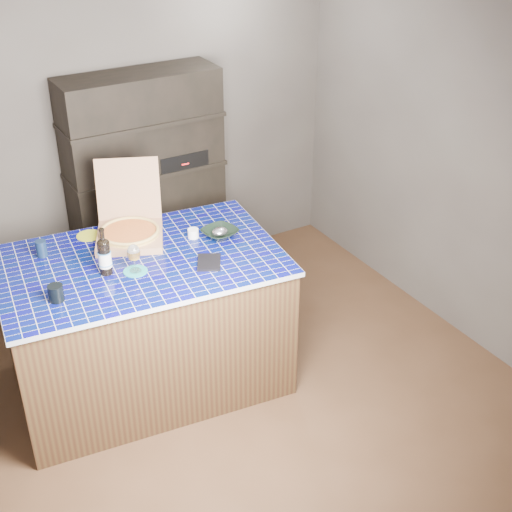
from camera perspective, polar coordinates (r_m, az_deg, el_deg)
room at (r=4.30m, az=-1.23°, el=2.58°), size 3.50×3.50×3.50m
shelving_unit at (r=5.71m, az=-8.71°, el=5.59°), size 1.20×0.41×1.80m
kitchen_island at (r=4.81m, az=-8.82°, el=-5.26°), size 1.88×1.31×0.97m
pizza_box at (r=4.77m, az=-10.08°, el=2.09°), size 0.60×0.64×0.46m
mead_bottle at (r=4.38m, az=-12.02°, el=-0.01°), size 0.08×0.08×0.31m
teal_trivet at (r=4.42m, az=-9.62°, el=-1.21°), size 0.15×0.15×0.01m
wine_glass at (r=4.36m, az=-9.76°, el=0.22°), size 0.08×0.08×0.18m
tumbler at (r=4.22m, az=-15.72°, el=-2.87°), size 0.09×0.09×0.10m
dvd_case at (r=4.45m, az=-3.78°, el=-0.50°), size 0.22×0.24×0.02m
bowl at (r=4.74m, az=-2.91°, el=1.85°), size 0.27×0.27×0.06m
foil_contents at (r=4.74m, az=-2.91°, el=1.98°), size 0.11×0.09×0.05m
white_jar at (r=4.74m, az=-5.05°, el=1.82°), size 0.07×0.07×0.06m
navy_cup at (r=4.70m, az=-16.79°, el=0.57°), size 0.07×0.07×0.11m
green_trivet at (r=4.89m, az=-13.19°, el=1.60°), size 0.17×0.17×0.01m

